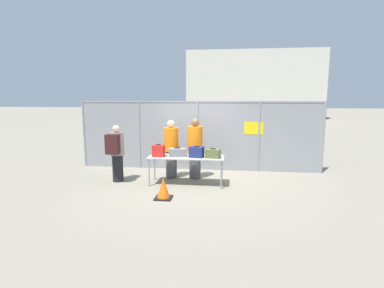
{
  "coord_description": "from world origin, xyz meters",
  "views": [
    {
      "loc": [
        1.08,
        -8.13,
        2.42
      ],
      "look_at": [
        -0.04,
        0.47,
        1.05
      ],
      "focal_mm": 28.0,
      "sensor_mm": 36.0,
      "label": 1
    }
  ],
  "objects_px": {
    "suitcase_navy": "(196,152)",
    "suitcase_grey": "(177,152)",
    "security_worker_far": "(171,148)",
    "security_worker_near": "(195,148)",
    "traveler_hooded": "(116,151)",
    "inspection_table": "(186,159)",
    "suitcase_red": "(158,151)",
    "utility_trailer": "(225,150)",
    "traffic_cone": "(163,189)",
    "suitcase_olive": "(213,154)"
  },
  "relations": [
    {
      "from": "security_worker_far",
      "to": "security_worker_near",
      "type": "bearing_deg",
      "value": 163.79
    },
    {
      "from": "traveler_hooded",
      "to": "security_worker_near",
      "type": "height_order",
      "value": "security_worker_near"
    },
    {
      "from": "suitcase_navy",
      "to": "inspection_table",
      "type": "bearing_deg",
      "value": 170.57
    },
    {
      "from": "suitcase_red",
      "to": "traveler_hooded",
      "type": "height_order",
      "value": "traveler_hooded"
    },
    {
      "from": "security_worker_near",
      "to": "traffic_cone",
      "type": "distance_m",
      "value": 2.09
    },
    {
      "from": "inspection_table",
      "to": "suitcase_navy",
      "type": "bearing_deg",
      "value": -9.43
    },
    {
      "from": "suitcase_olive",
      "to": "security_worker_near",
      "type": "distance_m",
      "value": 0.94
    },
    {
      "from": "suitcase_grey",
      "to": "security_worker_far",
      "type": "distance_m",
      "value": 0.65
    },
    {
      "from": "inspection_table",
      "to": "utility_trailer",
      "type": "bearing_deg",
      "value": 73.0
    },
    {
      "from": "traffic_cone",
      "to": "suitcase_navy",
      "type": "bearing_deg",
      "value": 60.85
    },
    {
      "from": "security_worker_far",
      "to": "suitcase_grey",
      "type": "bearing_deg",
      "value": 97.06
    },
    {
      "from": "suitcase_red",
      "to": "utility_trailer",
      "type": "height_order",
      "value": "suitcase_red"
    },
    {
      "from": "security_worker_near",
      "to": "inspection_table",
      "type": "bearing_deg",
      "value": 94.13
    },
    {
      "from": "suitcase_red",
      "to": "suitcase_navy",
      "type": "xyz_separation_m",
      "value": [
        1.05,
        0.04,
        -0.01
      ]
    },
    {
      "from": "suitcase_navy",
      "to": "suitcase_red",
      "type": "bearing_deg",
      "value": -177.92
    },
    {
      "from": "inspection_table",
      "to": "security_worker_near",
      "type": "distance_m",
      "value": 0.71
    },
    {
      "from": "suitcase_grey",
      "to": "security_worker_near",
      "type": "height_order",
      "value": "security_worker_near"
    },
    {
      "from": "inspection_table",
      "to": "suitcase_grey",
      "type": "xyz_separation_m",
      "value": [
        -0.25,
        0.04,
        0.17
      ]
    },
    {
      "from": "security_worker_far",
      "to": "suitcase_olive",
      "type": "bearing_deg",
      "value": 131.89
    },
    {
      "from": "suitcase_grey",
      "to": "utility_trailer",
      "type": "height_order",
      "value": "suitcase_grey"
    },
    {
      "from": "suitcase_red",
      "to": "traffic_cone",
      "type": "relative_size",
      "value": 0.67
    },
    {
      "from": "suitcase_navy",
      "to": "suitcase_grey",
      "type": "bearing_deg",
      "value": 170.96
    },
    {
      "from": "suitcase_olive",
      "to": "traveler_hooded",
      "type": "relative_size",
      "value": 0.25
    },
    {
      "from": "suitcase_navy",
      "to": "traveler_hooded",
      "type": "height_order",
      "value": "traveler_hooded"
    },
    {
      "from": "security_worker_far",
      "to": "utility_trailer",
      "type": "bearing_deg",
      "value": -139.31
    },
    {
      "from": "traffic_cone",
      "to": "inspection_table",
      "type": "bearing_deg",
      "value": 73.4
    },
    {
      "from": "suitcase_red",
      "to": "suitcase_olive",
      "type": "bearing_deg",
      "value": 0.15
    },
    {
      "from": "inspection_table",
      "to": "suitcase_navy",
      "type": "xyz_separation_m",
      "value": [
        0.29,
        -0.05,
        0.2
      ]
    },
    {
      "from": "inspection_table",
      "to": "suitcase_olive",
      "type": "distance_m",
      "value": 0.77
    },
    {
      "from": "traveler_hooded",
      "to": "security_worker_near",
      "type": "distance_m",
      "value": 2.27
    },
    {
      "from": "security_worker_near",
      "to": "suitcase_olive",
      "type": "bearing_deg",
      "value": 146.28
    },
    {
      "from": "suitcase_grey",
      "to": "suitcase_navy",
      "type": "xyz_separation_m",
      "value": [
        0.54,
        -0.09,
        0.04
      ]
    },
    {
      "from": "utility_trailer",
      "to": "traffic_cone",
      "type": "distance_m",
      "value": 4.78
    },
    {
      "from": "suitcase_navy",
      "to": "traveler_hooded",
      "type": "bearing_deg",
      "value": 178.45
    },
    {
      "from": "security_worker_far",
      "to": "suitcase_red",
      "type": "bearing_deg",
      "value": 53.48
    },
    {
      "from": "suitcase_navy",
      "to": "traffic_cone",
      "type": "relative_size",
      "value": 0.81
    },
    {
      "from": "suitcase_olive",
      "to": "traffic_cone",
      "type": "bearing_deg",
      "value": -134.02
    },
    {
      "from": "traveler_hooded",
      "to": "security_worker_far",
      "type": "height_order",
      "value": "security_worker_far"
    },
    {
      "from": "suitcase_red",
      "to": "traveler_hooded",
      "type": "relative_size",
      "value": 0.21
    },
    {
      "from": "inspection_table",
      "to": "security_worker_far",
      "type": "xyz_separation_m",
      "value": [
        -0.54,
        0.62,
        0.17
      ]
    },
    {
      "from": "security_worker_near",
      "to": "utility_trailer",
      "type": "xyz_separation_m",
      "value": [
        0.85,
        2.68,
        -0.52
      ]
    },
    {
      "from": "suitcase_grey",
      "to": "security_worker_far",
      "type": "xyz_separation_m",
      "value": [
        -0.29,
        0.58,
        0.0
      ]
    },
    {
      "from": "security_worker_far",
      "to": "traffic_cone",
      "type": "relative_size",
      "value": 3.42
    },
    {
      "from": "inspection_table",
      "to": "suitcase_olive",
      "type": "xyz_separation_m",
      "value": [
        0.74,
        -0.08,
        0.18
      ]
    },
    {
      "from": "suitcase_red",
      "to": "traveler_hooded",
      "type": "distance_m",
      "value": 1.25
    },
    {
      "from": "traveler_hooded",
      "to": "traffic_cone",
      "type": "relative_size",
      "value": 3.2
    },
    {
      "from": "suitcase_grey",
      "to": "security_worker_near",
      "type": "relative_size",
      "value": 0.29
    },
    {
      "from": "suitcase_olive",
      "to": "utility_trailer",
      "type": "height_order",
      "value": "suitcase_olive"
    },
    {
      "from": "inspection_table",
      "to": "traffic_cone",
      "type": "bearing_deg",
      "value": -106.6
    },
    {
      "from": "suitcase_olive",
      "to": "security_worker_far",
      "type": "bearing_deg",
      "value": 151.32
    }
  ]
}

